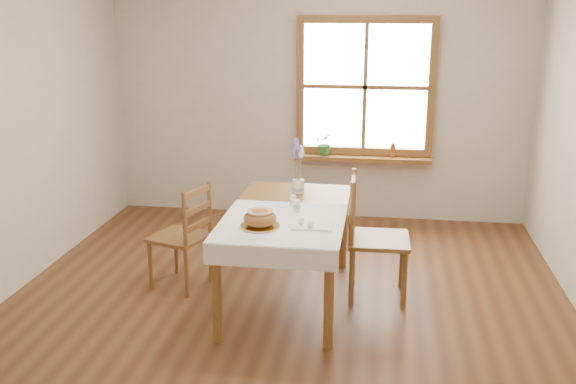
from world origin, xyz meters
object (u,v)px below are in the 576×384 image
(chair_right, at_px, (379,238))
(flower_vase, at_px, (298,187))
(chair_left, at_px, (180,235))
(dining_table, at_px, (288,221))
(bread_plate, at_px, (260,226))

(chair_right, xyz_separation_m, flower_vase, (-0.69, 0.32, 0.30))
(chair_left, bearing_deg, dining_table, 99.69)
(chair_right, relative_size, bread_plate, 3.70)
(chair_left, bearing_deg, bread_plate, 72.05)
(chair_left, distance_m, flower_vase, 1.07)
(chair_left, relative_size, bread_plate, 3.25)
(flower_vase, bearing_deg, dining_table, -91.97)
(chair_right, distance_m, bread_plate, 1.06)
(dining_table, distance_m, chair_right, 0.74)
(dining_table, bearing_deg, chair_left, 172.08)
(bread_plate, relative_size, flower_vase, 2.43)
(chair_left, xyz_separation_m, flower_vase, (0.95, 0.34, 0.36))
(bread_plate, distance_m, flower_vase, 0.92)
(flower_vase, bearing_deg, chair_left, -160.22)
(dining_table, xyz_separation_m, flower_vase, (0.02, 0.47, 0.14))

